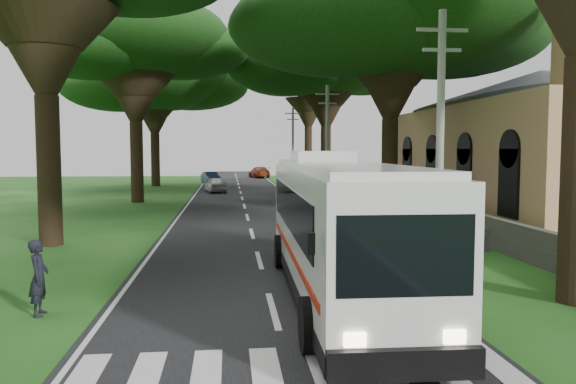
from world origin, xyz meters
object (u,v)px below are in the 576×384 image
Objects in this scene: pole_mid at (327,143)px; distant_car_c at (259,172)px; church at (541,131)px; pole_far at (293,145)px; distant_car_b at (211,178)px; coach_bus at (338,225)px; pedestrian at (39,277)px; pole_near at (440,136)px; distant_car_a at (215,185)px.

distant_car_c is (-2.50, 37.33, -3.43)m from pole_mid.
church is at bearing 98.82° from distant_car_c.
distant_car_b is at bearing 147.24° from pole_far.
coach_bus is 2.34× the size of distant_car_c.
distant_car_c is 61.61m from pedestrian.
coach_bus reaches higher than distant_car_c.
church reaches higher than pole_mid.
coach_bus is at bearing -142.78° from pole_near.
coach_bus is 35.37m from distant_car_a.
distant_car_c reaches higher than distant_car_a.
church is at bearing -53.65° from pedestrian.
coach_bus is (-3.75, -22.85, -2.33)m from pole_mid.
pole_mid is 26.27m from pedestrian.
pole_mid is at bearing -27.89° from pedestrian.
pole_near reaches higher than distant_car_c.
pole_near reaches higher than distant_car_b.
pole_mid is 27.08m from distant_car_b.
distant_car_b is (-0.82, 13.19, -0.04)m from distant_car_a.
pole_mid is at bearing 83.07° from distant_car_c.
pole_near is at bearing 81.73° from distant_car_c.
distant_car_b is (-4.75, 48.32, -1.18)m from coach_bus.
pole_mid is 2.08× the size of distant_car_b.
distant_car_c is at bearing 46.47° from distant_car_b.
pole_near is 11.91m from pedestrian.
distant_car_a is at bearing -134.84° from pole_far.
pole_near reaches higher than pedestrian.
church is 6.23× the size of distant_car_b.
church is 44.55m from distant_car_c.
church is 2.05× the size of coach_bus.
pedestrian is at bearing -103.90° from pole_far.
church reaches higher than pole_near.
pole_mid is at bearing 111.77° from distant_car_a.
distant_car_a is at bearing -8.35° from pedestrian.
distant_car_a is at bearing 97.47° from coach_bus.
pole_far is 17.85m from distant_car_c.
distant_car_c is at bearing -11.12° from pedestrian.
distant_car_a is 1.03× the size of distant_car_b.
pole_near is 0.68× the size of coach_bus.
distant_car_b is 2.21× the size of pedestrian.
church is 27.41m from pole_far.
coach_bus reaches higher than pedestrian.
distant_car_a is 36.13m from pedestrian.
pole_near is 20.00m from pole_mid.
church is 3.00× the size of pole_near.
distant_car_a is (-3.92, 35.13, -1.14)m from coach_bus.
distant_car_b is 0.77× the size of distant_car_c.
coach_bus is 6.72× the size of pedestrian.
distant_car_b is at bearing 52.41° from distant_car_c.
pole_near is at bearing -96.11° from distant_car_b.
coach_bus is at bearing -95.00° from pole_far.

